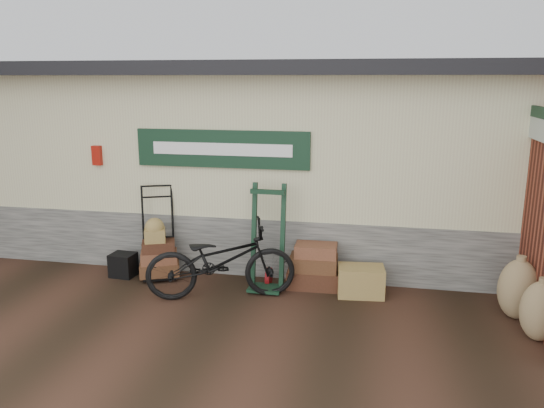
{
  "coord_description": "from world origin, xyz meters",
  "views": [
    {
      "loc": [
        1.92,
        -6.46,
        2.97
      ],
      "look_at": [
        0.46,
        0.9,
        1.17
      ],
      "focal_mm": 35.0,
      "sensor_mm": 36.0,
      "label": 1
    }
  ],
  "objects_px": {
    "porter_trolley": "(158,231)",
    "green_barrow": "(267,238)",
    "wicker_hamper": "(361,281)",
    "bicycle": "(221,256)",
    "black_trunk": "(123,265)",
    "suitcase_stack": "(314,265)"
  },
  "relations": [
    {
      "from": "porter_trolley",
      "to": "green_barrow",
      "type": "distance_m",
      "value": 1.74
    },
    {
      "from": "porter_trolley",
      "to": "green_barrow",
      "type": "xyz_separation_m",
      "value": [
        1.73,
        -0.18,
        0.05
      ]
    },
    {
      "from": "wicker_hamper",
      "to": "bicycle",
      "type": "height_order",
      "value": "bicycle"
    },
    {
      "from": "wicker_hamper",
      "to": "black_trunk",
      "type": "distance_m",
      "value": 3.59
    },
    {
      "from": "suitcase_stack",
      "to": "bicycle",
      "type": "xyz_separation_m",
      "value": [
        -1.2,
        -0.63,
        0.27
      ]
    },
    {
      "from": "black_trunk",
      "to": "suitcase_stack",
      "type": "bearing_deg",
      "value": 2.91
    },
    {
      "from": "green_barrow",
      "to": "porter_trolley",
      "type": "bearing_deg",
      "value": 175.24
    },
    {
      "from": "bicycle",
      "to": "wicker_hamper",
      "type": "bearing_deg",
      "value": -94.45
    },
    {
      "from": "suitcase_stack",
      "to": "black_trunk",
      "type": "bearing_deg",
      "value": -177.09
    },
    {
      "from": "suitcase_stack",
      "to": "wicker_hamper",
      "type": "xyz_separation_m",
      "value": [
        0.69,
        -0.18,
        -0.12
      ]
    },
    {
      "from": "suitcase_stack",
      "to": "black_trunk",
      "type": "height_order",
      "value": "suitcase_stack"
    },
    {
      "from": "porter_trolley",
      "to": "black_trunk",
      "type": "bearing_deg",
      "value": 173.96
    },
    {
      "from": "green_barrow",
      "to": "bicycle",
      "type": "xyz_separation_m",
      "value": [
        -0.56,
        -0.46,
        -0.16
      ]
    },
    {
      "from": "black_trunk",
      "to": "bicycle",
      "type": "bearing_deg",
      "value": -15.94
    },
    {
      "from": "suitcase_stack",
      "to": "bicycle",
      "type": "distance_m",
      "value": 1.38
    },
    {
      "from": "porter_trolley",
      "to": "black_trunk",
      "type": "relative_size",
      "value": 3.96
    },
    {
      "from": "porter_trolley",
      "to": "bicycle",
      "type": "distance_m",
      "value": 1.34
    },
    {
      "from": "green_barrow",
      "to": "wicker_hamper",
      "type": "bearing_deg",
      "value": 1.23
    },
    {
      "from": "suitcase_stack",
      "to": "bicycle",
      "type": "bearing_deg",
      "value": -152.15
    },
    {
      "from": "bicycle",
      "to": "suitcase_stack",
      "type": "bearing_deg",
      "value": -80.21
    },
    {
      "from": "green_barrow",
      "to": "bicycle",
      "type": "bearing_deg",
      "value": -139.41
    },
    {
      "from": "green_barrow",
      "to": "wicker_hamper",
      "type": "height_order",
      "value": "green_barrow"
    }
  ]
}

